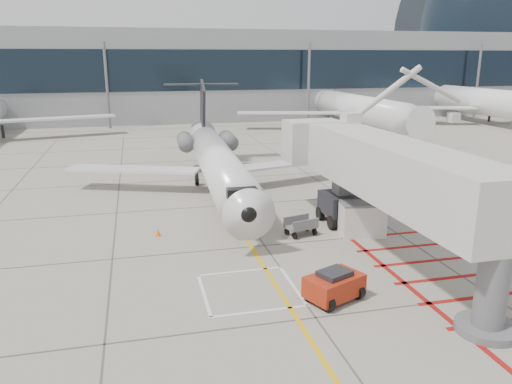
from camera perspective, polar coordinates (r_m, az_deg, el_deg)
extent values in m
plane|color=gray|center=(23.74, 3.46, -9.55)|extent=(260.00, 260.00, 0.00)
cone|color=#FF650D|center=(29.19, -11.16, -4.53)|extent=(0.32, 0.32, 0.44)
cone|color=#FF550D|center=(28.17, -1.56, -4.91)|extent=(0.35, 0.35, 0.49)
cube|color=gray|center=(92.11, -3.41, 13.33)|extent=(180.00, 28.00, 14.00)
cube|color=black|center=(78.30, -1.53, 13.76)|extent=(180.00, 0.10, 6.00)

